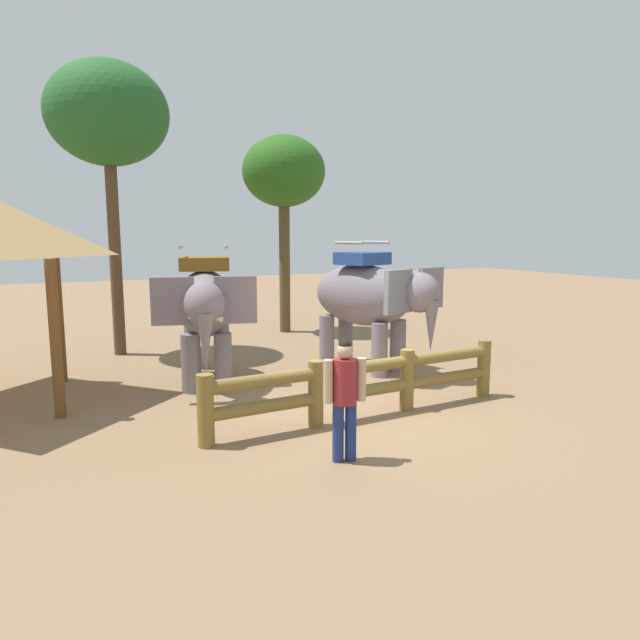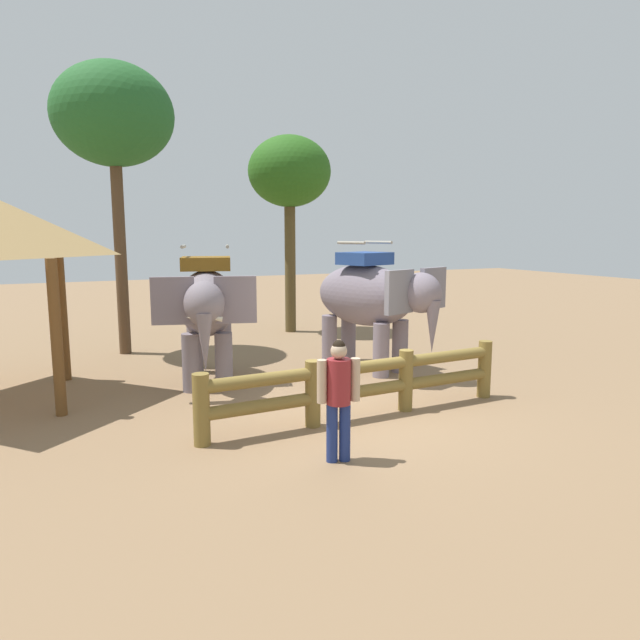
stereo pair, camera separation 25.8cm
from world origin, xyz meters
The scene contains 7 objects.
ground_plane centered at (0.00, 0.00, 0.00)m, with size 60.00×60.00×0.00m, color #856748.
log_fence centered at (0.00, -0.22, 0.60)m, with size 5.53×0.49×1.05m.
elephant_near_left centered at (-1.73, 2.97, 1.55)m, with size 2.14×3.30×2.77m.
elephant_center centered at (1.80, 2.61, 1.59)m, with size 2.32×3.37×2.83m.
tourist_woman_in_black centered at (-1.13, -1.66, 0.95)m, with size 0.57×0.37×1.64m.
tree_far_left centered at (2.03, 7.95, 4.70)m, with size 2.44×2.44×5.83m.
tree_back_center centered at (-2.94, 6.71, 5.70)m, with size 2.83×2.83×6.97m.
Camera 2 is at (-4.37, -8.13, 3.01)m, focal length 32.09 mm.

